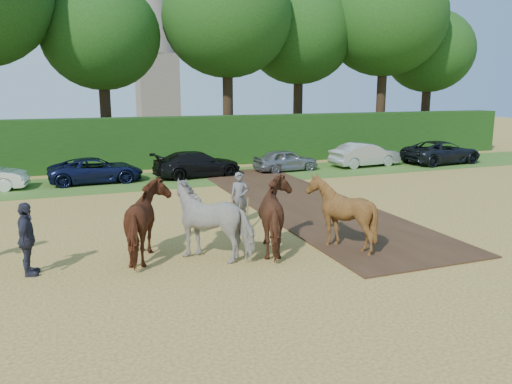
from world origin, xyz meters
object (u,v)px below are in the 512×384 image
(parked_cars, at_px, (235,163))
(spectator_far, at_px, (27,239))
(church, at_px, (154,15))
(plough_team, at_px, (248,217))

(parked_cars, bearing_deg, spectator_far, -128.08)
(church, bearing_deg, spectator_far, -103.33)
(plough_team, bearing_deg, spectator_far, 177.19)
(parked_cars, height_order, church, church)
(plough_team, bearing_deg, parked_cars, 73.21)
(plough_team, xyz_separation_m, parked_cars, (3.80, 12.59, -0.39))
(plough_team, xyz_separation_m, church, (6.76, 53.48, 12.66))
(spectator_far, xyz_separation_m, plough_team, (5.84, -0.29, 0.12))
(spectator_far, height_order, church, church)
(spectator_far, bearing_deg, parked_cars, -32.11)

